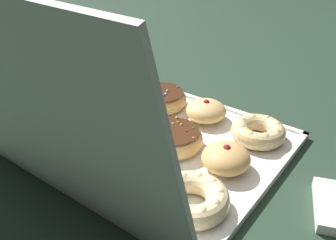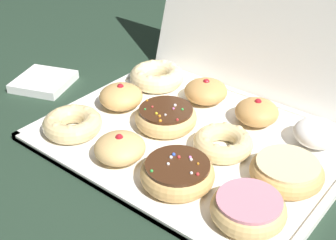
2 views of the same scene
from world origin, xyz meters
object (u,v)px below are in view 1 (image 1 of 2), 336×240
cruller_donut_0 (258,131)px  jelly_filled_donut_10 (82,143)px  pink_frosted_donut_3 (120,85)px  powdered_filled_donut_11 (41,124)px  donut_box (148,138)px  glazed_ring_donut_7 (85,102)px  cruller_donut_8 (192,198)px  jelly_filled_donut_9 (128,169)px  sprinkle_donut_2 (161,99)px  sprinkle_donut_5 (174,137)px  cruller_donut_6 (123,121)px  jelly_filled_donut_1 (206,111)px  jelly_filled_donut_4 (225,159)px  coffee_mug (27,64)px

cruller_donut_0 → jelly_filled_donut_10: (0.25, 0.24, 0.00)m
pink_frosted_donut_3 → powdered_filled_donut_11: (-0.00, 0.24, 0.00)m
donut_box → glazed_ring_donut_7: 0.19m
cruller_donut_8 → powdered_filled_donut_11: powdered_filled_donut_11 is taller
jelly_filled_donut_9 → jelly_filled_donut_10: 0.12m
cruller_donut_0 → sprinkle_donut_2: 0.24m
sprinkle_donut_5 → glazed_ring_donut_7: (0.25, -0.00, -0.00)m
donut_box → cruller_donut_6: 0.07m
glazed_ring_donut_7 → powdered_filled_donut_11: (-0.01, 0.13, 0.00)m
cruller_donut_6 → cruller_donut_8: 0.28m
cruller_donut_6 → cruller_donut_0: bearing=-152.7°
cruller_donut_6 → glazed_ring_donut_7: size_ratio=0.89×
jelly_filled_donut_1 → sprinkle_donut_2: size_ratio=0.74×
sprinkle_donut_2 → powdered_filled_donut_11: bearing=62.5°
cruller_donut_6 → jelly_filled_donut_9: bearing=135.6°
sprinkle_donut_2 → sprinkle_donut_5: bearing=136.3°
sprinkle_donut_2 → jelly_filled_donut_9: jelly_filled_donut_9 is taller
donut_box → cruller_donut_6: bearing=4.1°
sprinkle_donut_5 → jelly_filled_donut_9: size_ratio=1.32×
jelly_filled_donut_1 → jelly_filled_donut_4: (-0.12, 0.13, 0.00)m
cruller_donut_0 → sprinkle_donut_5: sprinkle_donut_5 is taller
jelly_filled_donut_9 → powdered_filled_donut_11: (0.24, -0.01, 0.00)m
sprinkle_donut_2 → coffee_mug: size_ratio=1.11×
jelly_filled_donut_1 → glazed_ring_donut_7: 0.28m
pink_frosted_donut_3 → cruller_donut_6: pink_frosted_donut_3 is taller
glazed_ring_donut_7 → coffee_mug: 0.27m
donut_box → sprinkle_donut_2: 0.13m
pink_frosted_donut_3 → coffee_mug: size_ratio=1.03×
cruller_donut_0 → jelly_filled_donut_4: (0.01, 0.13, 0.00)m
cruller_donut_0 → cruller_donut_6: cruller_donut_0 is taller
jelly_filled_donut_4 → cruller_donut_8: 0.12m
jelly_filled_donut_4 → jelly_filled_donut_10: 0.27m
donut_box → cruller_donut_8: cruller_donut_8 is taller
donut_box → glazed_ring_donut_7: size_ratio=4.49×
jelly_filled_donut_4 → coffee_mug: size_ratio=0.82×
sprinkle_donut_5 → glazed_ring_donut_7: bearing=-0.3°
donut_box → jelly_filled_donut_1: (-0.06, -0.13, 0.03)m
jelly_filled_donut_10 → donut_box: bearing=-117.9°
cruller_donut_0 → pink_frosted_donut_3: bearing=0.9°
donut_box → jelly_filled_donut_10: size_ratio=6.40×
coffee_mug → jelly_filled_donut_1: bearing=-170.3°
pink_frosted_donut_3 → coffee_mug: (0.27, 0.08, 0.01)m
glazed_ring_donut_7 → jelly_filled_donut_10: bearing=135.1°
sprinkle_donut_2 → cruller_donut_0: bearing=-178.7°
jelly_filled_donut_4 → jelly_filled_donut_10: (0.25, 0.12, 0.00)m
jelly_filled_donut_1 → sprinkle_donut_5: bearing=91.7°
pink_frosted_donut_3 → jelly_filled_donut_10: bearing=117.0°
cruller_donut_0 → jelly_filled_donut_10: size_ratio=1.32×
sprinkle_donut_2 → pink_frosted_donut_3: 0.13m
jelly_filled_donut_4 → cruller_donut_0: bearing=-92.2°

